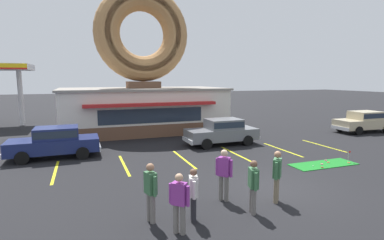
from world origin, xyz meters
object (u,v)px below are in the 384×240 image
(pedestrian_clipboard_woman, at_px, (179,201))
(pedestrian_crossing_woman, at_px, (277,174))
(pedestrian_hooded_kid, at_px, (253,184))
(car_grey, at_px, (222,131))
(trash_bin, at_px, (225,126))
(pedestrian_blue_sweater_man, at_px, (151,190))
(car_champagne, at_px, (364,121))
(car_navy, at_px, (55,141))
(golf_ball, at_px, (313,166))
(pedestrian_leather_jacket_man, at_px, (193,193))
(putting_flag_pin, at_px, (349,154))
(pedestrian_beanie_man, at_px, (224,172))

(pedestrian_clipboard_woman, xyz_separation_m, pedestrian_crossing_woman, (3.65, 0.84, 0.06))
(pedestrian_hooded_kid, bearing_deg, car_grey, 69.69)
(pedestrian_crossing_woman, bearing_deg, pedestrian_hooded_kid, -158.84)
(car_grey, height_order, trash_bin, car_grey)
(pedestrian_blue_sweater_man, height_order, pedestrian_clipboard_woman, pedestrian_blue_sweater_man)
(pedestrian_clipboard_woman, relative_size, pedestrian_crossing_woman, 0.95)
(car_champagne, xyz_separation_m, car_navy, (-21.64, -0.06, 0.00))
(car_navy, relative_size, pedestrian_clipboard_woman, 2.78)
(golf_ball, relative_size, pedestrian_leather_jacket_man, 0.03)
(pedestrian_clipboard_woman, bearing_deg, pedestrian_blue_sweater_man, 122.15)
(pedestrian_leather_jacket_man, bearing_deg, pedestrian_crossing_woman, 5.79)
(car_champagne, height_order, car_navy, same)
(putting_flag_pin, bearing_deg, car_grey, 125.02)
(car_grey, bearing_deg, pedestrian_leather_jacket_man, -120.44)
(pedestrian_blue_sweater_man, xyz_separation_m, pedestrian_crossing_woman, (4.21, -0.05, 0.00))
(car_grey, height_order, car_champagne, same)
(trash_bin, bearing_deg, pedestrian_clipboard_woman, -120.97)
(car_grey, height_order, pedestrian_blue_sweater_man, pedestrian_blue_sweater_man)
(pedestrian_beanie_man, relative_size, trash_bin, 1.80)
(putting_flag_pin, bearing_deg, car_champagne, 36.75)
(putting_flag_pin, bearing_deg, car_navy, 156.18)
(pedestrian_clipboard_woman, bearing_deg, pedestrian_crossing_woman, 13.02)
(putting_flag_pin, distance_m, car_navy, 14.82)
(trash_bin, bearing_deg, car_grey, -119.07)
(pedestrian_blue_sweater_man, xyz_separation_m, pedestrian_clipboard_woman, (0.56, -0.90, -0.05))
(pedestrian_hooded_kid, bearing_deg, trash_bin, 67.02)
(car_grey, height_order, pedestrian_beanie_man, pedestrian_beanie_man)
(pedestrian_hooded_kid, bearing_deg, putting_flag_pin, 23.52)
(pedestrian_crossing_woman, bearing_deg, car_champagne, 31.61)
(pedestrian_crossing_woman, bearing_deg, car_navy, 130.01)
(car_navy, distance_m, pedestrian_clipboard_woman, 10.27)
(pedestrian_blue_sweater_man, xyz_separation_m, trash_bin, (8.42, 12.20, -0.47))
(car_grey, xyz_separation_m, pedestrian_leather_jacket_man, (-5.21, -8.86, -0.02))
(pedestrian_hooded_kid, distance_m, pedestrian_clipboard_woman, 2.50)
(pedestrian_hooded_kid, relative_size, pedestrian_crossing_woman, 0.95)
(pedestrian_leather_jacket_man, relative_size, pedestrian_clipboard_woman, 0.95)
(pedestrian_hooded_kid, distance_m, pedestrian_crossing_woman, 1.27)
(pedestrian_beanie_man, height_order, pedestrian_crossing_woman, pedestrian_beanie_man)
(pedestrian_blue_sweater_man, bearing_deg, car_grey, 53.17)
(pedestrian_leather_jacket_man, distance_m, trash_bin, 14.51)
(pedestrian_beanie_man, bearing_deg, pedestrian_crossing_woman, -24.11)
(pedestrian_crossing_woman, distance_m, trash_bin, 12.96)
(pedestrian_blue_sweater_man, bearing_deg, pedestrian_beanie_man, 14.10)
(pedestrian_leather_jacket_man, distance_m, pedestrian_beanie_man, 1.79)
(golf_ball, height_order, car_navy, car_navy)
(car_champagne, distance_m, car_navy, 21.64)
(pedestrian_crossing_woman, bearing_deg, putting_flag_pin, 23.96)
(pedestrian_hooded_kid, height_order, trash_bin, pedestrian_hooded_kid)
(golf_ball, relative_size, pedestrian_hooded_kid, 0.03)
(car_grey, bearing_deg, car_navy, 178.85)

